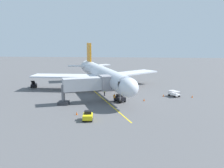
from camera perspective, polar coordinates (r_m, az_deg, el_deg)
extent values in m
plane|color=#565659|center=(65.39, -2.99, -1.23)|extent=(220.00, 220.00, 0.00)
cube|color=yellow|center=(58.49, -2.80, -2.60)|extent=(15.14, 37.20, 0.01)
cylinder|color=silver|center=(63.60, -2.13, 2.20)|extent=(16.21, 32.96, 3.80)
ellipsoid|color=silver|center=(46.50, 3.72, -0.80)|extent=(4.84, 5.06, 3.61)
cone|color=silver|center=(81.48, -5.53, 3.93)|extent=(4.29, 4.06, 3.42)
cube|color=black|center=(47.69, 3.12, 0.16)|extent=(3.59, 2.69, 0.90)
cube|color=silver|center=(69.82, 3.85, 2.41)|extent=(15.89, 15.57, 0.36)
cylinder|color=orange|center=(66.58, 2.48, 0.73)|extent=(3.40, 4.01, 2.30)
cylinder|color=black|center=(64.96, 3.00, 0.49)|extent=(2.02, 0.97, 2.10)
cube|color=silver|center=(65.71, -10.18, 1.77)|extent=(17.06, 5.23, 0.36)
cylinder|color=orange|center=(63.67, -7.40, 0.22)|extent=(3.40, 4.01, 2.30)
cylinder|color=black|center=(61.97, -7.12, -0.05)|extent=(2.02, 0.97, 2.10)
cube|color=orange|center=(78.22, -5.12, 6.47)|extent=(2.12, 4.59, 7.20)
cube|color=silver|center=(78.93, -2.76, 4.20)|extent=(6.45, 5.95, 0.24)
cube|color=silver|center=(77.60, -7.36, 4.02)|extent=(6.55, 2.83, 0.24)
cylinder|color=slate|center=(51.31, 1.82, -2.43)|extent=(0.24, 0.24, 2.77)
cylinder|color=black|center=(51.64, 1.81, -3.93)|extent=(0.68, 0.82, 0.70)
cylinder|color=slate|center=(67.49, -0.65, 0.81)|extent=(0.24, 0.24, 2.77)
cylinder|color=black|center=(67.73, -0.65, -0.34)|extent=(0.83, 1.19, 1.10)
cylinder|color=slate|center=(66.22, -4.97, 0.59)|extent=(0.24, 0.24, 2.77)
cylinder|color=black|center=(66.46, -4.95, -0.59)|extent=(0.83, 1.19, 1.10)
cube|color=#B7B7BC|center=(51.59, -5.92, 0.04)|extent=(9.32, 5.77, 2.50)
cube|color=gray|center=(52.64, -1.12, 0.30)|extent=(3.79, 4.01, 3.00)
cylinder|color=slate|center=(51.31, -10.82, -2.37)|extent=(0.70, 0.70, 3.90)
cube|color=#333338|center=(51.69, -10.76, -4.15)|extent=(2.00, 2.00, 0.60)
cylinder|color=#23232D|center=(52.49, 0.52, -3.59)|extent=(0.26, 0.26, 0.88)
cube|color=orange|center=(52.32, 0.52, -2.80)|extent=(0.43, 0.44, 0.60)
cube|color=silver|center=(52.32, 0.52, -2.80)|extent=(0.45, 0.47, 0.10)
sphere|color=#9E7051|center=(52.22, 0.52, -2.36)|extent=(0.22, 0.22, 0.22)
cylinder|color=#23232D|center=(58.15, -1.68, -2.23)|extent=(0.26, 0.26, 0.88)
cube|color=#D8EA19|center=(57.99, -1.68, -1.51)|extent=(0.45, 0.43, 0.60)
cube|color=silver|center=(57.99, -1.68, -1.51)|extent=(0.47, 0.45, 0.10)
sphere|color=brown|center=(57.91, -1.68, -1.11)|extent=(0.22, 0.22, 0.22)
cube|color=black|center=(52.90, 1.82, -3.25)|extent=(2.49, 2.75, 0.70)
cube|color=black|center=(53.02, 1.67, -2.56)|extent=(1.41, 1.35, 0.50)
cylinder|color=black|center=(52.62, 2.86, -3.73)|extent=(0.53, 0.64, 0.60)
cylinder|color=black|center=(52.00, 1.62, -3.89)|extent=(0.53, 0.64, 0.60)
cylinder|color=black|center=(53.97, 2.01, -3.36)|extent=(0.53, 0.64, 0.60)
cylinder|color=black|center=(53.36, 0.79, -3.52)|extent=(0.53, 0.64, 0.60)
cube|color=yellow|center=(41.27, -5.42, -7.20)|extent=(1.73, 2.45, 0.70)
cube|color=black|center=(41.39, -5.40, -6.28)|extent=(1.19, 1.01, 0.50)
cylinder|color=black|center=(40.58, -4.57, -8.01)|extent=(0.31, 0.62, 0.60)
cylinder|color=black|center=(40.67, -6.41, -8.00)|extent=(0.31, 0.62, 0.60)
cylinder|color=black|center=(42.10, -4.44, -7.33)|extent=(0.31, 0.62, 0.60)
cylinder|color=black|center=(42.19, -6.22, -7.32)|extent=(0.31, 0.62, 0.60)
cube|color=white|center=(59.09, 13.67, -2.20)|extent=(2.55, 2.95, 0.24)
cube|color=silver|center=(58.96, 13.70, -1.56)|extent=(2.55, 2.95, 0.08)
cylinder|color=slate|center=(58.53, 14.91, -1.97)|extent=(0.06, 0.06, 0.55)
cylinder|color=slate|center=(57.72, 13.99, -2.10)|extent=(0.06, 0.06, 0.55)
cylinder|color=slate|center=(60.30, 13.40, -1.55)|extent=(0.06, 0.06, 0.55)
cylinder|color=slate|center=(59.52, 12.49, -1.67)|extent=(0.06, 0.06, 0.55)
cylinder|color=black|center=(58.89, 14.74, -2.63)|extent=(0.44, 0.51, 0.44)
cylinder|color=black|center=(58.05, 13.77, -2.77)|extent=(0.44, 0.51, 0.44)
cylinder|color=black|center=(60.28, 13.55, -2.28)|extent=(0.44, 0.51, 0.44)
cylinder|color=black|center=(59.46, 12.59, -2.41)|extent=(0.44, 0.51, 0.44)
cube|color=black|center=(71.34, -17.00, -0.20)|extent=(2.09, 2.55, 0.60)
cube|color=black|center=(69.62, -17.13, 0.30)|extent=(1.97, 3.85, 1.61)
cylinder|color=black|center=(70.22, -16.52, -0.58)|extent=(0.43, 0.69, 0.64)
cylinder|color=black|center=(70.33, -17.58, -0.62)|extent=(0.43, 0.69, 0.64)
cylinder|color=black|center=(71.69, -16.45, -0.36)|extent=(0.43, 0.69, 0.64)
cylinder|color=black|center=(71.80, -17.48, -0.40)|extent=(0.43, 0.69, 0.64)
cone|color=#F2590F|center=(58.62, 11.40, -2.49)|extent=(0.32, 0.32, 0.55)
cone|color=#F2590F|center=(44.46, -7.88, -6.48)|extent=(0.32, 0.32, 0.55)
cone|color=#F2590F|center=(53.93, 7.16, -3.48)|extent=(0.32, 0.32, 0.55)
cone|color=#F2590F|center=(59.19, 17.43, -2.64)|extent=(0.32, 0.32, 0.55)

